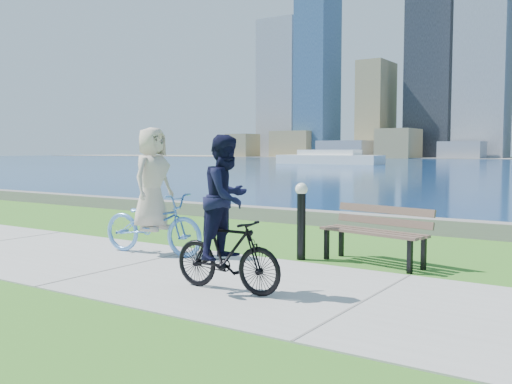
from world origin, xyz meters
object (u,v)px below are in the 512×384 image
park_bench (377,229)px  cyclist_man (227,226)px  bollard_lamp (301,216)px  cyclist_woman (153,207)px

park_bench → cyclist_man: (-0.90, -2.91, 0.31)m
bollard_lamp → cyclist_woman: bearing=-155.6°
bollard_lamp → cyclist_man: cyclist_man is taller
cyclist_woman → cyclist_man: 3.05m
cyclist_woman → cyclist_man: (2.69, -1.44, 0.03)m
cyclist_man → cyclist_woman: bearing=61.3°
park_bench → cyclist_man: cyclist_man is taller
cyclist_woman → cyclist_man: bearing=-123.9°
park_bench → bollard_lamp: (-1.20, -0.39, 0.18)m
park_bench → cyclist_woman: cyclist_woman is taller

